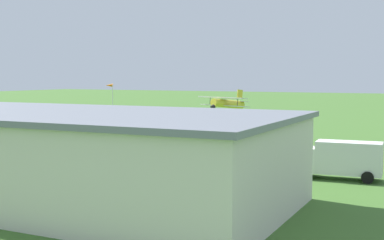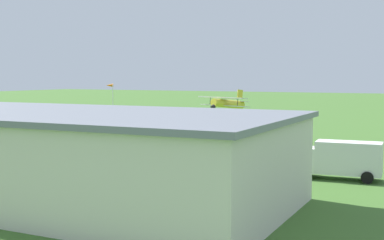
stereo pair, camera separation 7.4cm
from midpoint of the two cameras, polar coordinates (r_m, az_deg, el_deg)
ground_plane at (r=75.84m, az=4.79°, el=-1.63°), size 400.00×400.00×0.00m
hangar at (r=38.34m, az=-15.28°, el=-3.46°), size 34.35×15.87×5.99m
biplane at (r=77.33m, az=3.74°, el=1.79°), size 8.48×7.16×3.75m
car_silver at (r=61.95m, az=-19.50°, el=-2.51°), size 2.38×4.66×1.66m
truck_delivery_white at (r=44.96m, az=15.23°, el=-3.98°), size 7.48×2.97×3.09m
person_beside_truck at (r=58.95m, az=-14.37°, el=-2.82°), size 0.41×0.41×1.55m
person_near_hangar_door at (r=57.00m, az=-7.72°, el=-2.88°), size 0.46×0.46×1.72m
person_watching_takeoff at (r=56.58m, az=-10.28°, el=-3.04°), size 0.53×0.53×1.58m
person_walking_on_apron at (r=46.37m, az=8.88°, el=-4.76°), size 0.50×0.50×1.54m
person_at_fence_line at (r=57.62m, az=-19.49°, el=-3.10°), size 0.39×0.39×1.58m
windsock at (r=97.13m, az=-8.69°, el=3.34°), size 1.47×1.19×6.98m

